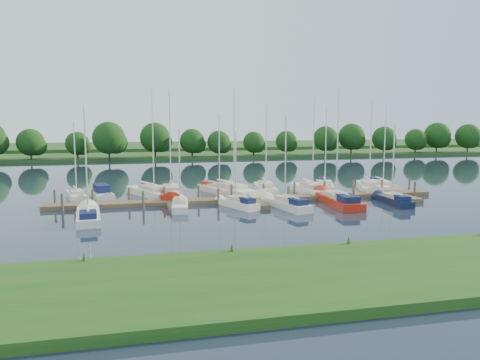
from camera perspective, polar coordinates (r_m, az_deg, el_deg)
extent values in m
plane|color=#17212F|center=(40.29, 4.19, -4.44)|extent=(260.00, 260.00, 0.00)
cube|color=#194914|center=(25.90, 15.04, -10.72)|extent=(90.00, 10.00, 0.50)
cube|color=brown|center=(47.81, 1.32, -2.34)|extent=(40.00, 2.00, 0.40)
cube|color=brown|center=(43.56, -18.49, -3.65)|extent=(1.20, 4.00, 0.40)
cube|color=brown|center=(43.53, -7.94, -3.35)|extent=(1.20, 4.00, 0.40)
cube|color=brown|center=(44.96, 2.28, -2.95)|extent=(1.20, 4.00, 0.40)
cube|color=brown|center=(47.70, 11.59, -2.51)|extent=(1.20, 4.00, 0.40)
cube|color=brown|center=(51.55, 19.69, -2.07)|extent=(1.20, 4.00, 0.40)
cylinder|color=#473D33|center=(48.06, -21.62, -2.31)|extent=(0.24, 0.24, 2.00)
cylinder|color=#473D33|center=(47.67, -17.51, -2.21)|extent=(0.24, 0.24, 2.00)
cylinder|color=#473D33|center=(47.53, -13.35, -2.10)|extent=(0.24, 0.24, 2.00)
cylinder|color=#473D33|center=(47.64, -9.19, -1.98)|extent=(0.24, 0.24, 2.00)
cylinder|color=#473D33|center=(48.00, -5.08, -1.85)|extent=(0.24, 0.24, 2.00)
cylinder|color=#473D33|center=(48.60, -1.04, -1.71)|extent=(0.24, 0.24, 2.00)
cylinder|color=#473D33|center=(49.44, 2.88, -1.56)|extent=(0.24, 0.24, 2.00)
cylinder|color=#473D33|center=(50.50, 6.65, -1.42)|extent=(0.24, 0.24, 2.00)
cylinder|color=#473D33|center=(51.77, 10.25, -1.27)|extent=(0.24, 0.24, 2.00)
cylinder|color=#473D33|center=(53.23, 13.66, -1.13)|extent=(0.24, 0.24, 2.00)
cylinder|color=#473D33|center=(54.88, 16.88, -0.99)|extent=(0.24, 0.24, 2.00)
cylinder|color=#473D33|center=(56.68, 19.90, -0.86)|extent=(0.24, 0.24, 2.00)
cylinder|color=#473D33|center=(45.38, -20.84, -2.81)|extent=(0.24, 0.24, 2.00)
cylinder|color=#473D33|center=(44.98, -11.71, -2.58)|extent=(0.24, 0.24, 2.00)
cylinder|color=#473D33|center=(45.72, -2.64, -2.28)|extent=(0.24, 0.24, 2.00)
cylinder|color=#473D33|center=(47.56, 5.92, -1.94)|extent=(0.24, 0.24, 2.00)
cylinder|color=#473D33|center=(50.36, 13.68, -1.60)|extent=(0.24, 0.24, 2.00)
cylinder|color=#473D33|center=(53.99, 20.52, -1.27)|extent=(0.24, 0.24, 2.00)
cube|color=#22471B|center=(113.53, -7.23, 3.17)|extent=(180.00, 30.00, 0.60)
cube|color=#335926|center=(138.35, -8.34, 4.03)|extent=(220.00, 40.00, 1.40)
cylinder|color=#38281C|center=(102.35, -24.28, 2.70)|extent=(0.36, 0.36, 2.50)
sphere|color=#143A0F|center=(102.19, -24.37, 4.40)|extent=(5.82, 5.82, 5.82)
sphere|color=#143A0F|center=(102.19, -23.64, 3.97)|extent=(4.16, 4.16, 4.16)
cylinder|color=#38281C|center=(99.99, -20.01, 2.83)|extent=(0.36, 0.36, 2.58)
sphere|color=#143A0F|center=(99.83, -20.09, 4.64)|extent=(6.02, 6.02, 6.02)
sphere|color=#143A0F|center=(99.92, -19.32, 4.18)|extent=(4.30, 4.30, 4.30)
cylinder|color=#38281C|center=(101.88, -15.67, 3.03)|extent=(0.36, 0.36, 2.45)
sphere|color=#143A0F|center=(101.72, -15.73, 4.71)|extent=(5.71, 5.71, 5.71)
sphere|color=#143A0F|center=(101.91, -15.02, 4.28)|extent=(4.08, 4.08, 4.08)
cylinder|color=#38281C|center=(99.39, -10.81, 3.17)|extent=(0.36, 0.36, 2.78)
sphere|color=#143A0F|center=(99.21, -10.85, 5.12)|extent=(6.48, 6.48, 6.48)
sphere|color=#143A0F|center=(99.52, -10.04, 4.62)|extent=(4.63, 4.63, 4.63)
cylinder|color=#38281C|center=(99.17, -5.77, 3.11)|extent=(0.36, 0.36, 2.27)
sphere|color=#143A0F|center=(99.02, -5.79, 4.71)|extent=(5.30, 5.30, 5.30)
sphere|color=#143A0F|center=(99.40, -5.15, 4.29)|extent=(3.78, 3.78, 3.78)
cylinder|color=#38281C|center=(103.10, -2.90, 3.45)|extent=(0.36, 0.36, 2.86)
sphere|color=#143A0F|center=(102.93, -2.91, 5.39)|extent=(6.66, 6.66, 6.66)
sphere|color=#143A0F|center=(103.43, -2.15, 4.87)|extent=(4.76, 4.76, 4.76)
cylinder|color=#38281C|center=(105.05, 2.41, 3.52)|extent=(0.36, 0.36, 2.85)
sphere|color=#143A0F|center=(104.89, 2.42, 5.42)|extent=(6.66, 6.66, 6.66)
sphere|color=#143A0F|center=(105.51, 3.14, 4.91)|extent=(4.76, 4.76, 4.76)
cylinder|color=#38281C|center=(105.28, 6.46, 3.27)|extent=(0.36, 0.36, 2.06)
sphere|color=#143A0F|center=(105.14, 6.48, 4.64)|extent=(4.81, 4.81, 4.81)
sphere|color=#143A0F|center=(105.71, 6.96, 4.28)|extent=(3.44, 3.44, 3.44)
cylinder|color=#38281C|center=(107.43, 10.28, 3.31)|extent=(0.36, 0.36, 2.18)
sphere|color=#143A0F|center=(107.29, 10.31, 4.73)|extent=(5.09, 5.09, 5.09)
sphere|color=#143A0F|center=(107.94, 10.79, 4.35)|extent=(3.63, 3.63, 3.63)
cylinder|color=#38281C|center=(110.68, 14.37, 3.33)|extent=(0.36, 0.36, 2.26)
sphere|color=#143A0F|center=(110.54, 14.42, 4.77)|extent=(5.28, 5.28, 5.28)
sphere|color=#143A0F|center=(111.28, 14.88, 4.38)|extent=(3.77, 3.77, 3.77)
cylinder|color=#38281C|center=(114.98, 18.08, 3.41)|extent=(0.36, 0.36, 2.56)
sphere|color=#143A0F|center=(114.84, 18.14, 4.97)|extent=(5.97, 5.97, 5.97)
sphere|color=#143A0F|center=(115.71, 18.61, 4.54)|extent=(4.26, 4.26, 4.26)
cylinder|color=#38281C|center=(119.76, 20.29, 3.39)|extent=(0.36, 0.36, 2.25)
sphere|color=#143A0F|center=(119.63, 20.35, 4.70)|extent=(5.26, 5.26, 5.26)
sphere|color=#143A0F|center=(120.45, 20.73, 4.34)|extent=(3.76, 3.76, 3.76)
cylinder|color=#38281C|center=(125.30, 23.28, 3.38)|extent=(0.36, 0.36, 2.20)
sphere|color=#143A0F|center=(125.18, 23.34, 4.61)|extent=(5.14, 5.14, 5.14)
sphere|color=#143A0F|center=(126.03, 23.67, 4.27)|extent=(3.67, 3.67, 3.67)
cylinder|color=#38281C|center=(128.74, 26.05, 3.45)|extent=(0.36, 0.36, 2.74)
sphere|color=#143A0F|center=(128.61, 26.14, 4.93)|extent=(6.40, 6.40, 6.40)
sphere|color=#143A0F|center=(129.66, 26.53, 4.52)|extent=(4.57, 4.57, 4.57)
cube|color=white|center=(52.17, -19.35, -2.00)|extent=(2.73, 5.74, 0.97)
cone|color=white|center=(49.46, -18.97, -2.47)|extent=(1.18, 2.06, 0.77)
cube|color=beige|center=(51.81, -19.34, -1.39)|extent=(1.68, 2.68, 0.44)
cylinder|color=silver|center=(51.15, -19.47, 2.56)|extent=(0.12, 0.12, 7.47)
cylinder|color=silver|center=(52.58, -19.46, -0.89)|extent=(0.65, 2.45, 0.10)
cylinder|color=white|center=(52.58, -19.46, -0.89)|extent=(0.68, 2.20, 0.20)
cube|color=white|center=(52.05, -16.51, -1.91)|extent=(2.85, 5.37, 1.02)
cone|color=white|center=(49.56, -15.97, -2.34)|extent=(1.18, 1.69, 0.84)
cube|color=#131D43|center=(51.93, -16.54, -1.02)|extent=(1.98, 3.05, 0.92)
cube|color=white|center=(52.02, -10.81, -1.75)|extent=(5.20, 8.21, 1.18)
cone|color=white|center=(48.50, -8.76, -2.35)|extent=(2.13, 3.01, 1.12)
cube|color=beige|center=(51.56, -10.63, -0.97)|extent=(2.96, 3.96, 0.53)
cylinder|color=silver|center=(50.73, -10.57, 4.83)|extent=(0.12, 0.12, 10.77)
cylinder|color=silver|center=(52.57, -11.22, -0.36)|extent=(1.51, 3.34, 0.10)
cylinder|color=white|center=(52.57, -11.22, -0.36)|extent=(1.44, 3.01, 0.20)
cube|color=red|center=(51.59, -8.42, -1.77)|extent=(2.76, 8.05, 1.19)
cone|color=red|center=(47.68, -8.34, -2.50)|extent=(1.30, 2.84, 1.11)
cube|color=beige|center=(51.08, -8.42, -0.99)|extent=(1.90, 3.67, 0.54)
cylinder|color=silver|center=(50.22, -8.52, 4.81)|extent=(0.12, 0.12, 10.68)
cylinder|color=silver|center=(52.20, -8.45, -0.33)|extent=(0.35, 3.56, 0.10)
cylinder|color=white|center=(52.20, -8.45, -0.33)|extent=(0.42, 3.17, 0.20)
cube|color=white|center=(53.64, -2.86, -1.36)|extent=(3.70, 6.35, 0.97)
cone|color=white|center=(51.04, -1.12, -1.79)|extent=(1.54, 2.31, 0.86)
cube|color=beige|center=(53.29, -2.69, -0.76)|extent=(2.15, 3.03, 0.44)
cube|color=maroon|center=(55.02, -3.76, -0.43)|extent=(1.75, 2.14, 0.49)
cylinder|color=silver|center=(52.63, -2.55, 3.52)|extent=(0.12, 0.12, 8.28)
cylinder|color=silver|center=(54.03, -3.19, -0.28)|extent=(1.03, 2.63, 0.10)
cylinder|color=white|center=(54.03, -3.19, -0.28)|extent=(1.02, 2.38, 0.20)
cube|color=white|center=(52.20, -1.23, -1.59)|extent=(5.23, 8.35, 1.24)
cone|color=white|center=(48.97, 1.48, -2.17)|extent=(2.14, 3.05, 1.13)
cube|color=beige|center=(51.76, -0.98, -0.76)|extent=(2.98, 4.02, 0.56)
cylinder|color=silver|center=(50.96, -0.73, 5.10)|extent=(0.12, 0.12, 10.94)
cylinder|color=silver|center=(52.69, -1.74, -0.13)|extent=(1.50, 3.40, 0.10)
cylinder|color=white|center=(52.69, -1.74, -0.13)|extent=(1.44, 3.06, 0.20)
cube|color=white|center=(53.90, 3.08, -1.32)|extent=(3.01, 7.16, 1.20)
cone|color=white|center=(50.50, 3.57, -1.90)|extent=(1.34, 2.55, 0.97)
cube|color=beige|center=(53.45, 3.13, -0.55)|extent=(1.93, 3.32, 0.55)
cylinder|color=silver|center=(52.69, 3.21, 4.28)|extent=(0.12, 0.12, 9.37)
cylinder|color=silver|center=(54.42, 2.99, 0.05)|extent=(0.59, 3.10, 0.10)
cylinder|color=white|center=(54.42, 2.99, 0.05)|extent=(0.63, 2.77, 0.20)
cube|color=white|center=(53.44, 8.51, -1.46)|extent=(2.22, 7.49, 1.24)
cone|color=white|center=(50.07, 10.16, -2.08)|extent=(1.09, 2.63, 1.04)
cube|color=beige|center=(52.99, 8.68, -0.66)|extent=(1.62, 3.38, 0.56)
cylinder|color=silver|center=(52.21, 8.94, 4.58)|extent=(0.12, 0.12, 10.06)
cylinder|color=silver|center=(53.95, 8.23, -0.03)|extent=(0.16, 3.36, 0.10)
cylinder|color=white|center=(53.95, 8.23, -0.03)|extent=(0.25, 2.99, 0.20)
cube|color=white|center=(57.74, 10.27, -0.86)|extent=(4.24, 7.07, 0.97)
cone|color=white|center=(54.35, 10.42, -1.36)|extent=(1.75, 2.58, 0.96)
cube|color=beige|center=(57.32, 10.30, -0.31)|extent=(2.45, 3.39, 0.44)
cube|color=#131D43|center=(59.54, 10.21, 0.05)|extent=(1.99, 2.40, 0.48)
cylinder|color=silver|center=(56.58, 10.41, 4.15)|extent=(0.12, 0.12, 9.23)
cylinder|color=silver|center=(58.29, 10.26, 0.16)|extent=(1.20, 2.91, 0.10)
cylinder|color=white|center=(58.29, 10.26, 0.16)|extent=(1.17, 2.62, 0.20)
cube|color=white|center=(57.46, 15.36, -1.04)|extent=(4.48, 7.52, 1.17)
cone|color=white|center=(53.90, 15.88, -1.59)|extent=(1.85, 2.74, 1.02)
cube|color=beige|center=(57.00, 15.44, -0.34)|extent=(2.59, 3.60, 0.53)
cylinder|color=silver|center=(56.24, 15.65, 4.41)|extent=(0.12, 0.12, 9.82)
cylinder|color=silver|center=(58.02, 15.30, 0.21)|extent=(1.25, 3.09, 0.10)
cylinder|color=white|center=(58.02, 15.30, 0.21)|extent=(1.22, 2.79, 0.20)
cube|color=white|center=(59.66, 16.83, -0.80)|extent=(3.35, 7.23, 0.97)
cone|color=white|center=(56.39, 17.93, -1.28)|extent=(1.46, 2.59, 0.98)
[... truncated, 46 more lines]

